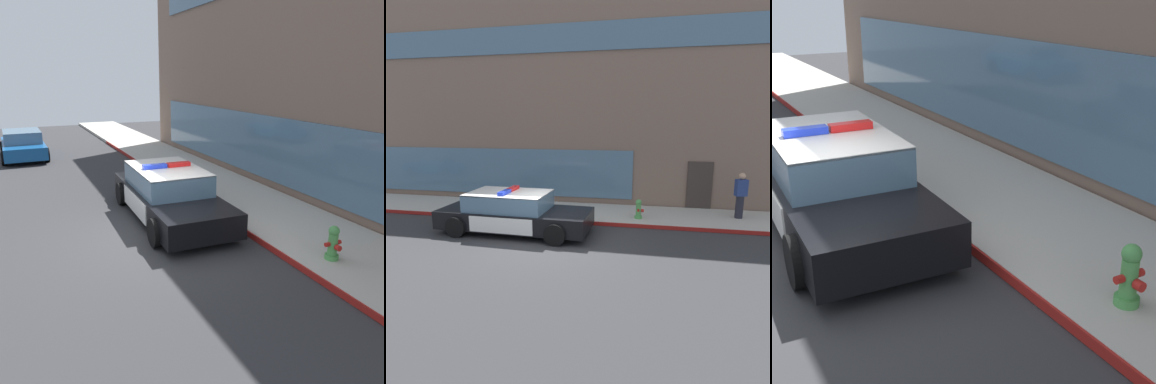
% 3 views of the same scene
% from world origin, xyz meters
% --- Properties ---
extents(ground, '(48.00, 48.00, 0.00)m').
position_xyz_m(ground, '(0.00, 0.00, 0.00)').
color(ground, '#303033').
extents(sidewalk, '(48.00, 2.75, 0.15)m').
position_xyz_m(sidewalk, '(0.00, 3.34, 0.07)').
color(sidewalk, '#B2ADA3').
rests_on(sidewalk, ground).
extents(curb_red_paint, '(28.80, 0.04, 0.14)m').
position_xyz_m(curb_red_paint, '(0.00, 1.95, 0.08)').
color(curb_red_paint, maroon).
rests_on(curb_red_paint, ground).
extents(storefront_building, '(22.88, 11.27, 9.85)m').
position_xyz_m(storefront_building, '(-1.67, 10.36, 4.92)').
color(storefront_building, '#7A6051').
rests_on(storefront_building, ground).
extents(police_cruiser, '(5.15, 2.24, 1.49)m').
position_xyz_m(police_cruiser, '(-1.34, 0.70, 0.68)').
color(police_cruiser, black).
rests_on(police_cruiser, ground).
extents(fire_hydrant, '(0.34, 0.39, 0.73)m').
position_xyz_m(fire_hydrant, '(2.79, 2.67, 0.50)').
color(fire_hydrant, '#4C994C').
rests_on(fire_hydrant, sidewalk).
extents(pedestrian_on_sidewalk, '(0.45, 0.34, 1.71)m').
position_xyz_m(pedestrian_on_sidewalk, '(6.48, 3.49, 1.01)').
color(pedestrian_on_sidewalk, '#23232D').
rests_on(pedestrian_on_sidewalk, sidewalk).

